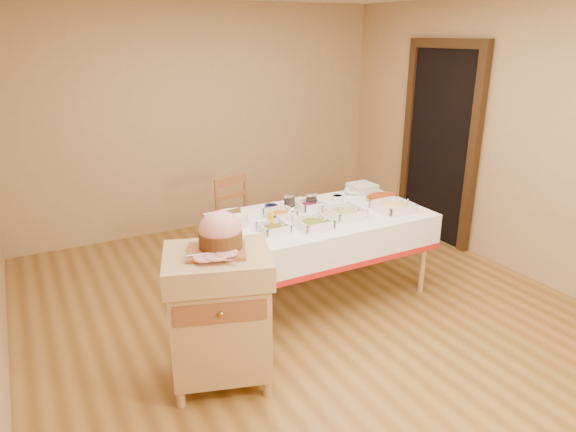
# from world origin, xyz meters

# --- Properties ---
(room_shell) EXTENTS (5.00, 5.00, 5.00)m
(room_shell) POSITION_xyz_m (0.00, 0.00, 1.30)
(room_shell) COLOR olive
(room_shell) RESTS_ON ground
(doorway) EXTENTS (0.09, 1.10, 2.20)m
(doorway) POSITION_xyz_m (2.20, 0.90, 1.11)
(doorway) COLOR black
(doorway) RESTS_ON ground
(dining_table) EXTENTS (1.82, 1.02, 0.76)m
(dining_table) POSITION_xyz_m (0.30, 0.30, 0.60)
(dining_table) COLOR tan
(dining_table) RESTS_ON ground
(butcher_cart) EXTENTS (0.81, 0.73, 0.95)m
(butcher_cart) POSITION_xyz_m (-0.96, -0.46, 0.54)
(butcher_cart) COLOR tan
(butcher_cart) RESTS_ON ground
(dining_chair) EXTENTS (0.51, 0.50, 0.93)m
(dining_chair) POSITION_xyz_m (-0.12, 1.14, 0.48)
(dining_chair) COLOR brown
(dining_chair) RESTS_ON ground
(ham_on_board) EXTENTS (0.39, 0.37, 0.26)m
(ham_on_board) POSITION_xyz_m (-0.92, -0.43, 1.05)
(ham_on_board) COLOR brown
(ham_on_board) RESTS_ON butcher_cart
(serving_dish_a) EXTENTS (0.22, 0.22, 0.10)m
(serving_dish_a) POSITION_xyz_m (-0.26, 0.13, 0.79)
(serving_dish_a) COLOR silver
(serving_dish_a) RESTS_ON dining_table
(serving_dish_b) EXTENTS (0.26, 0.26, 0.11)m
(serving_dish_b) POSITION_xyz_m (0.07, 0.06, 0.79)
(serving_dish_b) COLOR silver
(serving_dish_b) RESTS_ON dining_table
(serving_dish_c) EXTENTS (0.29, 0.29, 0.12)m
(serving_dish_c) POSITION_xyz_m (0.43, 0.15, 0.80)
(serving_dish_c) COLOR silver
(serving_dish_c) RESTS_ON dining_table
(serving_dish_d) EXTENTS (0.30, 0.30, 0.11)m
(serving_dish_d) POSITION_xyz_m (0.91, 0.09, 0.80)
(serving_dish_d) COLOR silver
(serving_dish_d) RESTS_ON dining_table
(serving_dish_e) EXTENTS (0.24, 0.22, 0.11)m
(serving_dish_e) POSITION_xyz_m (-0.07, 0.38, 0.79)
(serving_dish_e) COLOR silver
(serving_dish_e) RESTS_ON dining_table
(serving_dish_f) EXTENTS (0.23, 0.22, 0.11)m
(serving_dish_f) POSITION_xyz_m (0.27, 0.48, 0.79)
(serving_dish_f) COLOR silver
(serving_dish_f) RESTS_ON dining_table
(small_bowl_left) EXTENTS (0.13, 0.13, 0.06)m
(small_bowl_left) POSITION_xyz_m (-0.38, 0.60, 0.79)
(small_bowl_left) COLOR silver
(small_bowl_left) RESTS_ON dining_table
(small_bowl_mid) EXTENTS (0.12, 0.12, 0.05)m
(small_bowl_mid) POSITION_xyz_m (-0.05, 0.60, 0.79)
(small_bowl_mid) COLOR navy
(small_bowl_mid) RESTS_ON dining_table
(small_bowl_right) EXTENTS (0.10, 0.10, 0.05)m
(small_bowl_right) POSITION_xyz_m (0.63, 0.56, 0.79)
(small_bowl_right) COLOR silver
(small_bowl_right) RESTS_ON dining_table
(bowl_white_imported) EXTENTS (0.20, 0.20, 0.04)m
(bowl_white_imported) POSITION_xyz_m (0.29, 0.65, 0.78)
(bowl_white_imported) COLOR silver
(bowl_white_imported) RESTS_ON dining_table
(bowl_small_imported) EXTENTS (0.19, 0.19, 0.05)m
(bowl_small_imported) POSITION_xyz_m (0.88, 0.67, 0.78)
(bowl_small_imported) COLOR silver
(bowl_small_imported) RESTS_ON dining_table
(preserve_jar_left) EXTENTS (0.11, 0.11, 0.13)m
(preserve_jar_left) POSITION_xyz_m (0.12, 0.58, 0.82)
(preserve_jar_left) COLOR silver
(preserve_jar_left) RESTS_ON dining_table
(preserve_jar_right) EXTENTS (0.10, 0.10, 0.13)m
(preserve_jar_right) POSITION_xyz_m (0.33, 0.53, 0.82)
(preserve_jar_right) COLOR silver
(preserve_jar_right) RESTS_ON dining_table
(mustard_bottle) EXTENTS (0.05, 0.05, 0.16)m
(mustard_bottle) POSITION_xyz_m (-0.23, 0.24, 0.83)
(mustard_bottle) COLOR yellow
(mustard_bottle) RESTS_ON dining_table
(bread_basket) EXTENTS (0.27, 0.27, 0.12)m
(bread_basket) POSITION_xyz_m (-0.49, 0.43, 0.81)
(bread_basket) COLOR white
(bread_basket) RESTS_ON dining_table
(plate_stack) EXTENTS (0.24, 0.24, 0.09)m
(plate_stack) POSITION_xyz_m (1.00, 0.67, 0.80)
(plate_stack) COLOR silver
(plate_stack) RESTS_ON dining_table
(brass_platter) EXTENTS (0.33, 0.24, 0.04)m
(brass_platter) POSITION_xyz_m (1.03, 0.40, 0.78)
(brass_platter) COLOR gold
(brass_platter) RESTS_ON dining_table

